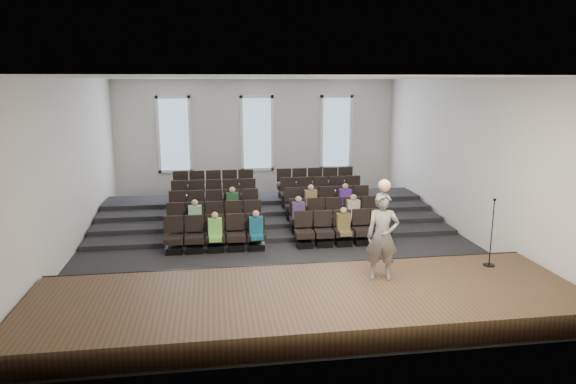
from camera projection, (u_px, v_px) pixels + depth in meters
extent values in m
plane|color=black|center=(278.00, 242.00, 15.96)|extent=(14.00, 14.00, 0.00)
cube|color=white|center=(277.00, 77.00, 14.90)|extent=(12.00, 14.00, 0.02)
cube|color=silver|center=(257.00, 138.00, 22.22)|extent=(12.00, 0.04, 5.00)
cube|color=silver|center=(331.00, 227.00, 8.64)|extent=(12.00, 0.04, 5.00)
cube|color=silver|center=(68.00, 168.00, 14.56)|extent=(0.04, 14.00, 5.00)
cube|color=silver|center=(465.00, 158.00, 16.29)|extent=(0.04, 14.00, 5.00)
cube|color=#45341D|center=(308.00, 303.00, 10.97)|extent=(11.80, 3.60, 0.50)
cube|color=black|center=(295.00, 273.00, 12.68)|extent=(11.80, 0.06, 0.52)
cube|color=black|center=(270.00, 220.00, 18.19)|extent=(11.80, 4.80, 0.15)
cube|color=black|center=(268.00, 214.00, 18.68)|extent=(11.80, 3.75, 0.30)
cube|color=black|center=(266.00, 209.00, 19.17)|extent=(11.80, 2.70, 0.45)
cube|color=black|center=(265.00, 204.00, 19.66)|extent=(11.80, 1.65, 0.60)
cube|color=black|center=(174.00, 250.00, 14.91)|extent=(0.47, 0.43, 0.20)
cube|color=black|center=(174.00, 240.00, 14.84)|extent=(0.55, 0.50, 0.19)
cube|color=black|center=(173.00, 224.00, 14.96)|extent=(0.55, 0.08, 0.50)
cube|color=black|center=(195.00, 249.00, 14.99)|extent=(0.47, 0.43, 0.20)
cube|color=black|center=(195.00, 239.00, 14.93)|extent=(0.55, 0.50, 0.19)
cube|color=black|center=(194.00, 223.00, 15.04)|extent=(0.55, 0.08, 0.50)
cube|color=black|center=(216.00, 248.00, 15.08)|extent=(0.47, 0.43, 0.20)
cube|color=black|center=(215.00, 238.00, 15.01)|extent=(0.55, 0.50, 0.19)
cube|color=black|center=(215.00, 223.00, 15.13)|extent=(0.55, 0.08, 0.50)
cube|color=black|center=(236.00, 247.00, 15.16)|extent=(0.47, 0.43, 0.20)
cube|color=black|center=(236.00, 237.00, 15.10)|extent=(0.55, 0.50, 0.19)
cube|color=black|center=(235.00, 222.00, 15.22)|extent=(0.55, 0.08, 0.50)
cube|color=black|center=(256.00, 246.00, 15.25)|extent=(0.47, 0.43, 0.20)
cube|color=black|center=(256.00, 236.00, 15.19)|extent=(0.55, 0.50, 0.19)
cube|color=black|center=(255.00, 221.00, 15.30)|extent=(0.55, 0.08, 0.50)
cube|color=black|center=(304.00, 244.00, 15.46)|extent=(0.47, 0.43, 0.20)
cube|color=black|center=(304.00, 234.00, 15.39)|extent=(0.55, 0.50, 0.19)
cube|color=black|center=(303.00, 219.00, 15.51)|extent=(0.55, 0.08, 0.50)
cube|color=black|center=(324.00, 243.00, 15.55)|extent=(0.47, 0.43, 0.20)
cube|color=black|center=(324.00, 233.00, 15.48)|extent=(0.55, 0.50, 0.19)
cube|color=black|center=(323.00, 218.00, 15.60)|extent=(0.55, 0.08, 0.50)
cube|color=black|center=(343.00, 242.00, 15.63)|extent=(0.47, 0.43, 0.20)
cube|color=black|center=(343.00, 232.00, 15.57)|extent=(0.55, 0.50, 0.19)
cube|color=black|center=(342.00, 218.00, 15.68)|extent=(0.55, 0.08, 0.50)
cube|color=black|center=(362.00, 241.00, 15.72)|extent=(0.47, 0.43, 0.20)
cube|color=black|center=(362.00, 232.00, 15.65)|extent=(0.55, 0.50, 0.19)
cube|color=black|center=(361.00, 217.00, 15.77)|extent=(0.55, 0.08, 0.50)
cube|color=black|center=(381.00, 240.00, 15.80)|extent=(0.47, 0.43, 0.20)
cube|color=black|center=(381.00, 231.00, 15.74)|extent=(0.55, 0.50, 0.19)
cube|color=black|center=(380.00, 216.00, 15.86)|extent=(0.55, 0.08, 0.50)
cube|color=black|center=(176.00, 235.00, 15.89)|extent=(0.47, 0.43, 0.20)
cube|color=black|center=(176.00, 225.00, 15.82)|extent=(0.55, 0.50, 0.19)
cube|color=black|center=(176.00, 210.00, 15.94)|extent=(0.55, 0.08, 0.50)
cube|color=black|center=(196.00, 234.00, 15.98)|extent=(0.47, 0.43, 0.20)
cube|color=black|center=(195.00, 224.00, 15.91)|extent=(0.55, 0.50, 0.19)
cube|color=black|center=(195.00, 210.00, 16.03)|extent=(0.55, 0.08, 0.50)
cube|color=black|center=(215.00, 233.00, 16.06)|extent=(0.47, 0.43, 0.20)
cube|color=black|center=(215.00, 223.00, 16.00)|extent=(0.55, 0.50, 0.19)
cube|color=black|center=(214.00, 209.00, 16.11)|extent=(0.55, 0.08, 0.50)
cube|color=black|center=(234.00, 232.00, 16.15)|extent=(0.47, 0.43, 0.20)
cube|color=black|center=(234.00, 223.00, 16.08)|extent=(0.55, 0.50, 0.19)
cube|color=black|center=(234.00, 208.00, 16.20)|extent=(0.55, 0.08, 0.50)
cube|color=black|center=(253.00, 231.00, 16.23)|extent=(0.47, 0.43, 0.20)
cube|color=black|center=(253.00, 222.00, 16.17)|extent=(0.55, 0.50, 0.19)
cube|color=black|center=(253.00, 208.00, 16.29)|extent=(0.55, 0.08, 0.50)
cube|color=black|center=(299.00, 229.00, 16.44)|extent=(0.47, 0.43, 0.20)
cube|color=black|center=(299.00, 220.00, 16.38)|extent=(0.55, 0.50, 0.19)
cube|color=black|center=(298.00, 206.00, 16.49)|extent=(0.55, 0.08, 0.50)
cube|color=black|center=(317.00, 229.00, 16.53)|extent=(0.47, 0.43, 0.20)
cube|color=black|center=(317.00, 219.00, 16.46)|extent=(0.55, 0.50, 0.19)
cube|color=black|center=(316.00, 205.00, 16.58)|extent=(0.55, 0.08, 0.50)
cube|color=black|center=(335.00, 228.00, 16.62)|extent=(0.47, 0.43, 0.20)
cube|color=black|center=(335.00, 219.00, 16.55)|extent=(0.55, 0.50, 0.19)
cube|color=black|center=(334.00, 205.00, 16.67)|extent=(0.55, 0.08, 0.50)
cube|color=black|center=(353.00, 227.00, 16.70)|extent=(0.47, 0.43, 0.20)
cube|color=black|center=(353.00, 218.00, 16.64)|extent=(0.55, 0.50, 0.19)
cube|color=black|center=(352.00, 204.00, 16.75)|extent=(0.55, 0.08, 0.50)
cube|color=black|center=(371.00, 226.00, 16.79)|extent=(0.47, 0.43, 0.20)
cube|color=black|center=(371.00, 217.00, 16.72)|extent=(0.55, 0.50, 0.19)
cube|color=black|center=(370.00, 204.00, 16.84)|extent=(0.55, 0.08, 0.50)
cube|color=black|center=(178.00, 221.00, 16.87)|extent=(0.47, 0.42, 0.20)
cube|color=black|center=(178.00, 212.00, 16.81)|extent=(0.55, 0.50, 0.19)
cube|color=black|center=(177.00, 198.00, 16.92)|extent=(0.55, 0.08, 0.50)
cube|color=black|center=(197.00, 220.00, 16.96)|extent=(0.47, 0.42, 0.20)
cube|color=black|center=(196.00, 211.00, 16.89)|extent=(0.55, 0.50, 0.19)
cube|color=black|center=(196.00, 198.00, 17.01)|extent=(0.55, 0.08, 0.50)
cube|color=black|center=(215.00, 220.00, 17.05)|extent=(0.47, 0.42, 0.20)
cube|color=black|center=(215.00, 211.00, 16.98)|extent=(0.55, 0.50, 0.19)
cube|color=black|center=(214.00, 197.00, 17.10)|extent=(0.55, 0.08, 0.50)
cube|color=black|center=(233.00, 219.00, 17.13)|extent=(0.47, 0.42, 0.20)
cube|color=black|center=(233.00, 210.00, 17.07)|extent=(0.55, 0.50, 0.19)
cube|color=black|center=(232.00, 197.00, 17.18)|extent=(0.55, 0.08, 0.50)
cube|color=black|center=(251.00, 218.00, 17.22)|extent=(0.47, 0.42, 0.20)
cube|color=black|center=(251.00, 209.00, 17.15)|extent=(0.55, 0.50, 0.19)
cube|color=black|center=(250.00, 196.00, 17.27)|extent=(0.55, 0.08, 0.50)
cube|color=black|center=(293.00, 217.00, 17.43)|extent=(0.47, 0.42, 0.20)
cube|color=black|center=(293.00, 208.00, 17.36)|extent=(0.55, 0.50, 0.19)
cube|color=black|center=(292.00, 195.00, 17.48)|extent=(0.55, 0.08, 0.50)
cube|color=black|center=(311.00, 216.00, 17.51)|extent=(0.47, 0.42, 0.20)
cube|color=black|center=(311.00, 207.00, 17.45)|extent=(0.55, 0.50, 0.19)
cube|color=black|center=(310.00, 194.00, 17.56)|extent=(0.55, 0.08, 0.50)
cube|color=black|center=(328.00, 215.00, 17.60)|extent=(0.47, 0.42, 0.20)
cube|color=black|center=(328.00, 206.00, 17.53)|extent=(0.55, 0.50, 0.19)
cube|color=black|center=(327.00, 193.00, 17.65)|extent=(0.55, 0.08, 0.50)
cube|color=black|center=(345.00, 215.00, 17.69)|extent=(0.47, 0.42, 0.20)
cube|color=black|center=(345.00, 206.00, 17.62)|extent=(0.55, 0.50, 0.19)
cube|color=black|center=(344.00, 193.00, 17.74)|extent=(0.55, 0.08, 0.50)
cube|color=black|center=(362.00, 214.00, 17.77)|extent=(0.47, 0.42, 0.20)
cube|color=black|center=(362.00, 205.00, 17.71)|extent=(0.55, 0.50, 0.19)
cube|color=black|center=(361.00, 192.00, 17.82)|extent=(0.55, 0.08, 0.50)
cube|color=black|center=(180.00, 209.00, 17.86)|extent=(0.47, 0.42, 0.20)
cube|color=black|center=(179.00, 200.00, 17.79)|extent=(0.55, 0.50, 0.19)
cube|color=black|center=(179.00, 187.00, 17.91)|extent=(0.55, 0.08, 0.50)
cube|color=black|center=(197.00, 208.00, 17.94)|extent=(0.47, 0.42, 0.20)
cube|color=black|center=(197.00, 200.00, 17.88)|extent=(0.55, 0.50, 0.19)
cube|color=black|center=(196.00, 187.00, 17.99)|extent=(0.55, 0.08, 0.50)
cube|color=black|center=(214.00, 208.00, 18.03)|extent=(0.47, 0.42, 0.20)
cube|color=black|center=(214.00, 199.00, 17.96)|extent=(0.55, 0.50, 0.19)
cube|color=black|center=(214.00, 186.00, 18.08)|extent=(0.55, 0.08, 0.50)
cube|color=black|center=(232.00, 207.00, 18.12)|extent=(0.47, 0.42, 0.20)
cube|color=black|center=(231.00, 199.00, 18.05)|extent=(0.55, 0.50, 0.19)
cube|color=black|center=(231.00, 186.00, 18.17)|extent=(0.55, 0.08, 0.50)
cube|color=black|center=(248.00, 206.00, 18.20)|extent=(0.47, 0.42, 0.20)
cube|color=black|center=(248.00, 198.00, 18.14)|extent=(0.55, 0.50, 0.19)
cube|color=black|center=(248.00, 185.00, 18.25)|extent=(0.55, 0.08, 0.50)
cube|color=black|center=(289.00, 205.00, 18.41)|extent=(0.47, 0.42, 0.20)
cube|color=black|center=(289.00, 197.00, 18.34)|extent=(0.55, 0.50, 0.19)
cube|color=black|center=(288.00, 184.00, 18.46)|extent=(0.55, 0.08, 0.50)
cube|color=black|center=(305.00, 204.00, 18.50)|extent=(0.47, 0.42, 0.20)
cube|color=black|center=(305.00, 196.00, 18.43)|extent=(0.55, 0.50, 0.19)
cube|color=black|center=(304.00, 184.00, 18.55)|extent=(0.55, 0.08, 0.50)
cube|color=black|center=(322.00, 204.00, 18.58)|extent=(0.47, 0.42, 0.20)
cube|color=black|center=(322.00, 196.00, 18.52)|extent=(0.55, 0.50, 0.19)
cube|color=black|center=(321.00, 183.00, 18.63)|extent=(0.55, 0.08, 0.50)
cube|color=black|center=(338.00, 203.00, 18.67)|extent=(0.47, 0.42, 0.20)
cube|color=black|center=(338.00, 195.00, 18.60)|extent=(0.55, 0.50, 0.19)
cube|color=black|center=(337.00, 183.00, 18.72)|extent=(0.55, 0.08, 0.50)
cube|color=black|center=(354.00, 203.00, 18.75)|extent=(0.47, 0.42, 0.20)
cube|color=black|center=(354.00, 195.00, 18.69)|extent=(0.55, 0.50, 0.19)
cube|color=black|center=(353.00, 182.00, 18.81)|extent=(0.55, 0.08, 0.50)
cube|color=black|center=(181.00, 198.00, 18.84)|extent=(0.47, 0.42, 0.20)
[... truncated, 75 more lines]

